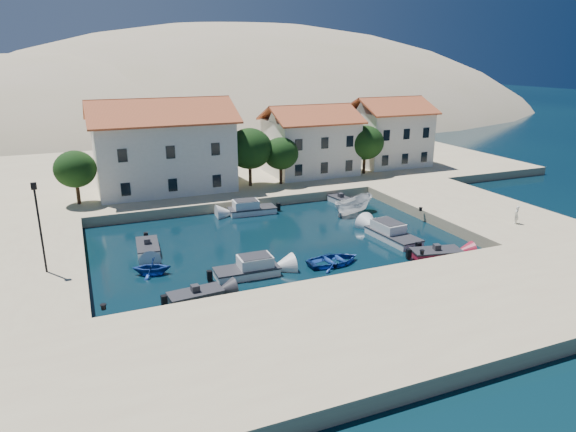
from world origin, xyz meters
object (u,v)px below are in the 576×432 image
object	(u,v)px
building_left	(163,144)
lamppost	(39,219)
cabin_cruiser_south	(247,269)
rowboat_south	(333,264)
building_right	(389,131)
cabin_cruiser_east	(393,235)
boat_east	(353,213)
building_mid	(310,139)
pedestrian	(516,215)

from	to	relation	value
building_left	lamppost	xyz separation A→B (m)	(-11.50, -20.00, -1.18)
cabin_cruiser_south	rowboat_south	bearing A→B (deg)	-2.48
rowboat_south	building_right	bearing A→B (deg)	-42.75
building_left	cabin_cruiser_east	size ratio (longest dim) A/B	2.64
cabin_cruiser_east	boat_east	bearing A→B (deg)	-9.42
building_mid	pedestrian	xyz separation A→B (m)	(8.01, -25.34, -3.43)
building_left	building_right	size ratio (longest dim) A/B	1.56
building_left	pedestrian	bearing A→B (deg)	-43.10
boat_east	cabin_cruiser_south	bearing A→B (deg)	108.89
building_left	cabin_cruiser_south	size ratio (longest dim) A/B	3.17
building_right	building_left	bearing A→B (deg)	-176.19
pedestrian	rowboat_south	bearing A→B (deg)	-30.80
building_mid	cabin_cruiser_east	world-z (taller)	building_mid
building_mid	building_right	distance (m)	12.04
lamppost	boat_east	distance (m)	28.74
lamppost	boat_east	world-z (taller)	lamppost
building_left	building_mid	size ratio (longest dim) A/B	1.40
building_right	pedestrian	bearing A→B (deg)	-98.62
building_mid	lamppost	xyz separation A→B (m)	(-29.50, -21.00, -0.47)
cabin_cruiser_south	pedestrian	bearing A→B (deg)	-0.16
cabin_cruiser_south	boat_east	bearing A→B (deg)	36.62
lamppost	boat_east	xyz separation A→B (m)	(27.57, 6.58, -4.75)
lamppost	boat_east	size ratio (longest dim) A/B	1.28
building_mid	building_right	xyz separation A→B (m)	(12.00, 1.00, 0.25)
rowboat_south	building_mid	bearing A→B (deg)	-24.19
lamppost	cabin_cruiser_east	bearing A→B (deg)	-3.08
cabin_cruiser_south	lamppost	bearing A→B (deg)	165.35
lamppost	pedestrian	world-z (taller)	lamppost
building_left	boat_east	world-z (taller)	building_left
building_mid	cabin_cruiser_east	bearing A→B (deg)	-96.63
lamppost	pedestrian	size ratio (longest dim) A/B	3.94
pedestrian	building_left	bearing A→B (deg)	-73.35
pedestrian	building_right	bearing A→B (deg)	-128.87
building_right	boat_east	size ratio (longest dim) A/B	1.94
building_right	lamppost	xyz separation A→B (m)	(-41.50, -22.00, -0.72)
building_mid	pedestrian	size ratio (longest dim) A/B	6.64
rowboat_south	lamppost	bearing A→B (deg)	75.08
building_left	boat_east	distance (m)	21.76
cabin_cruiser_east	boat_east	world-z (taller)	cabin_cruiser_east
cabin_cruiser_east	pedestrian	xyz separation A→B (m)	(10.61, -2.89, 1.31)
building_mid	rowboat_south	size ratio (longest dim) A/B	2.52
building_mid	pedestrian	world-z (taller)	building_mid
lamppost	cabin_cruiser_south	size ratio (longest dim) A/B	1.34
pedestrian	cabin_cruiser_east	bearing A→B (deg)	-45.49
cabin_cruiser_south	building_mid	bearing A→B (deg)	57.62
building_left	cabin_cruiser_east	distance (m)	26.96
building_right	lamppost	world-z (taller)	building_right
building_left	cabin_cruiser_east	xyz separation A→B (m)	(15.39, -21.45, -5.46)
cabin_cruiser_south	boat_east	world-z (taller)	cabin_cruiser_south
cabin_cruiser_south	rowboat_south	xyz separation A→B (m)	(6.72, -0.44, -0.48)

